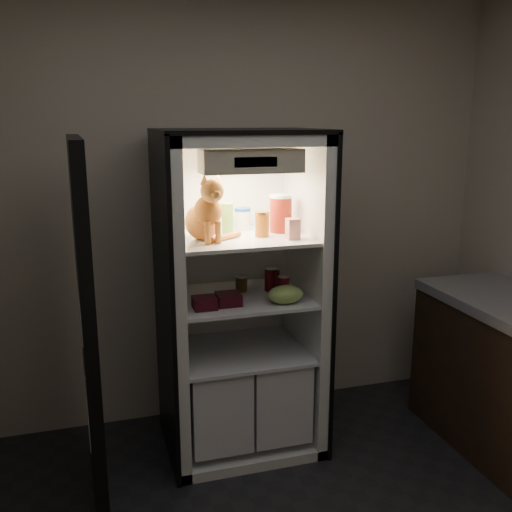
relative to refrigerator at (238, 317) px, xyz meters
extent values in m
plane|color=beige|center=(0.00, 0.42, 0.56)|extent=(3.60, 0.00, 3.60)
cube|color=white|center=(0.00, 0.29, 0.13)|extent=(0.85, 0.06, 1.85)
cube|color=white|center=(-0.40, -0.03, 0.13)|extent=(0.06, 0.70, 1.85)
cube|color=white|center=(0.40, -0.03, 0.13)|extent=(0.06, 0.70, 1.85)
cube|color=white|center=(0.00, -0.03, 1.03)|extent=(0.85, 0.70, 0.06)
cube|color=white|center=(0.00, -0.03, -0.76)|extent=(0.85, 0.70, 0.06)
cube|color=black|center=(-0.44, -0.03, 0.13)|extent=(0.02, 0.72, 1.87)
cube|color=black|center=(0.44, -0.03, 0.13)|extent=(0.02, 0.72, 1.87)
cube|color=black|center=(0.00, -0.03, 1.07)|extent=(0.90, 0.72, 0.02)
cube|color=white|center=(0.00, -0.06, 0.49)|extent=(0.73, 0.62, 0.02)
cube|color=white|center=(0.00, -0.06, 0.14)|extent=(0.73, 0.62, 0.02)
cube|color=white|center=(-0.18, -0.06, -0.44)|extent=(0.34, 0.58, 0.48)
cube|color=white|center=(0.18, -0.06, -0.44)|extent=(0.34, 0.58, 0.48)
cube|color=white|center=(0.00, -0.06, -0.19)|extent=(0.73, 0.62, 0.02)
cube|color=beige|center=(0.00, -0.27, 0.93)|extent=(0.52, 0.18, 0.12)
cube|color=black|center=(0.00, -0.36, 0.93)|extent=(0.22, 0.01, 0.05)
cube|color=black|center=(-0.85, -0.34, 0.13)|extent=(0.09, 0.87, 1.85)
cube|color=white|center=(-0.85, -0.40, -0.24)|extent=(0.08, 0.64, 0.12)
cube|color=white|center=(-0.85, -0.40, 0.26)|extent=(0.08, 0.64, 0.12)
ellipsoid|color=#C25118|center=(-0.22, -0.08, 0.59)|extent=(0.22, 0.26, 0.19)
ellipsoid|color=#C25118|center=(-0.20, -0.17, 0.67)|extent=(0.17, 0.16, 0.17)
sphere|color=orange|center=(-0.19, -0.23, 0.78)|extent=(0.14, 0.14, 0.12)
sphere|color=orange|center=(-0.19, -0.28, 0.76)|extent=(0.06, 0.06, 0.05)
cone|color=orange|center=(-0.23, -0.22, 0.84)|extent=(0.06, 0.06, 0.06)
cone|color=orange|center=(-0.16, -0.21, 0.84)|extent=(0.06, 0.06, 0.06)
cylinder|color=#C25118|center=(-0.22, -0.23, 0.56)|extent=(0.03, 0.03, 0.12)
cylinder|color=#C25118|center=(-0.16, -0.22, 0.56)|extent=(0.03, 0.03, 0.12)
cylinder|color=#C25118|center=(-0.11, -0.14, 0.52)|extent=(0.20, 0.15, 0.03)
cylinder|color=#268D3C|center=(-0.05, 0.03, 0.58)|extent=(0.07, 0.07, 0.16)
cylinder|color=#268D3C|center=(-0.05, 0.03, 0.66)|extent=(0.07, 0.07, 0.01)
cylinder|color=white|center=(0.06, 0.10, 0.55)|extent=(0.09, 0.09, 0.11)
cylinder|color=#1948B4|center=(0.06, 0.10, 0.62)|extent=(0.09, 0.09, 0.02)
cylinder|color=maroon|center=(0.11, -0.11, 0.56)|extent=(0.08, 0.08, 0.13)
cylinder|color=#BB8331|center=(0.11, -0.11, 0.63)|extent=(0.08, 0.08, 0.01)
cylinder|color=maroon|center=(0.25, -0.02, 0.60)|extent=(0.13, 0.13, 0.20)
cylinder|color=white|center=(0.25, -0.02, 0.71)|extent=(0.13, 0.13, 0.02)
cube|color=silver|center=(0.25, -0.23, 0.55)|extent=(0.07, 0.07, 0.11)
cylinder|color=black|center=(0.20, -0.01, 0.21)|extent=(0.07, 0.07, 0.13)
cylinder|color=#B2B2B2|center=(0.20, -0.01, 0.28)|extent=(0.07, 0.07, 0.00)
cylinder|color=black|center=(0.22, 0.00, 0.21)|extent=(0.07, 0.07, 0.12)
cylinder|color=#B2B2B2|center=(0.22, 0.00, 0.27)|extent=(0.07, 0.07, 0.00)
cylinder|color=black|center=(0.23, -0.15, 0.21)|extent=(0.06, 0.06, 0.12)
cylinder|color=#B2B2B2|center=(0.23, -0.15, 0.27)|extent=(0.07, 0.07, 0.00)
cylinder|color=#503B17|center=(0.02, 0.02, 0.19)|extent=(0.07, 0.07, 0.09)
cylinder|color=#B2B2B2|center=(0.02, 0.02, 0.24)|extent=(0.07, 0.07, 0.01)
ellipsoid|color=#8CB253|center=(0.20, -0.26, 0.20)|extent=(0.20, 0.15, 0.10)
cube|color=#490C1E|center=(-0.25, -0.22, 0.18)|extent=(0.12, 0.12, 0.06)
cube|color=#490C1E|center=(-0.11, -0.20, 0.18)|extent=(0.13, 0.13, 0.06)
camera|label=1|loc=(-0.81, -3.08, 1.14)|focal=40.00mm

